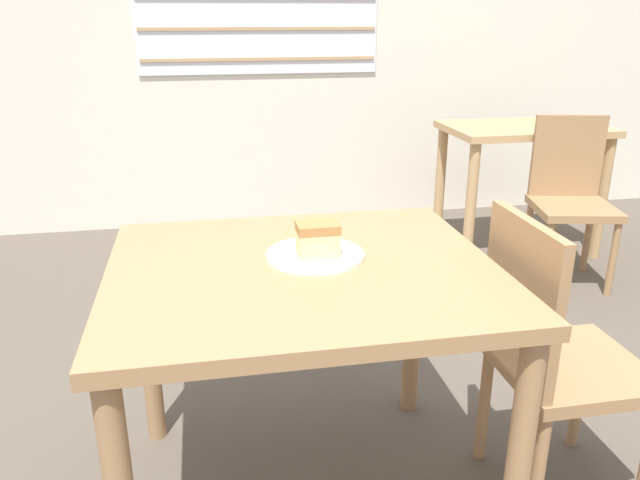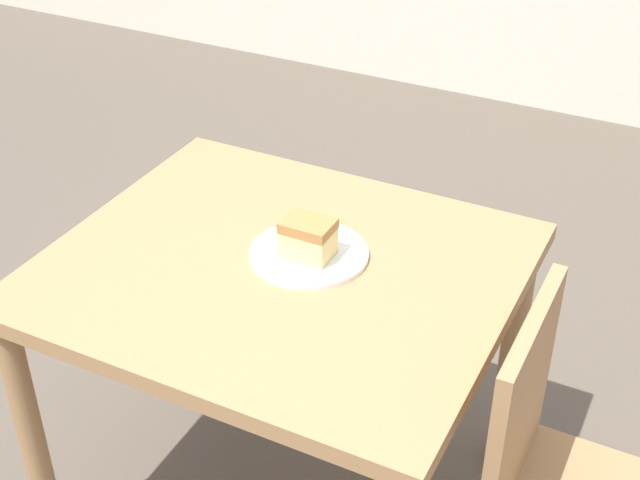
% 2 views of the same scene
% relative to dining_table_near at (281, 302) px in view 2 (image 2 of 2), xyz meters
% --- Properties ---
extents(dining_table_near, '(1.00, 0.87, 0.75)m').
position_rel_dining_table_near_xyz_m(dining_table_near, '(0.00, 0.00, 0.00)').
color(dining_table_near, '#9E754C').
rests_on(dining_table_near, ground_plane).
extents(plate, '(0.27, 0.27, 0.01)m').
position_rel_dining_table_near_xyz_m(plate, '(0.04, 0.06, 0.11)').
color(plate, white).
rests_on(plate, dining_table_near).
extents(cake_slice, '(0.11, 0.08, 0.09)m').
position_rel_dining_table_near_xyz_m(cake_slice, '(0.05, 0.04, 0.16)').
color(cake_slice, '#E0C67F').
rests_on(cake_slice, plate).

